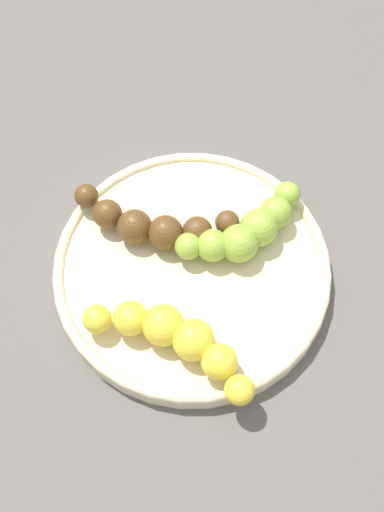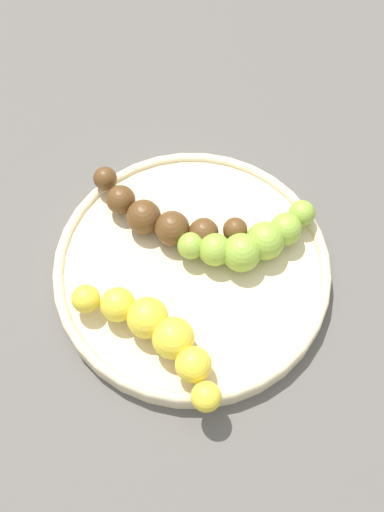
{
  "view_description": "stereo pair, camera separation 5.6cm",
  "coord_description": "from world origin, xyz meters",
  "px_view_note": "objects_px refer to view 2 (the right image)",
  "views": [
    {
      "loc": [
        0.25,
        -0.08,
        0.53
      ],
      "look_at": [
        0.0,
        0.0,
        0.04
      ],
      "focal_mm": 44.45,
      "sensor_mm": 36.0,
      "label": 1
    },
    {
      "loc": [
        0.26,
        -0.02,
        0.53
      ],
      "look_at": [
        0.0,
        0.0,
        0.04
      ],
      "focal_mm": 44.45,
      "sensor_mm": 36.0,
      "label": 2
    }
  ],
  "objects_px": {
    "banana_overripe": "(161,217)",
    "banana_green": "(251,240)",
    "banana_yellow": "(156,333)",
    "fruit_bowl": "(192,269)"
  },
  "relations": [
    {
      "from": "banana_overripe",
      "to": "banana_green",
      "type": "distance_m",
      "value": 0.09
    },
    {
      "from": "banana_green",
      "to": "banana_yellow",
      "type": "bearing_deg",
      "value": -61.5
    },
    {
      "from": "banana_yellow",
      "to": "banana_green",
      "type": "relative_size",
      "value": 0.92
    },
    {
      "from": "banana_yellow",
      "to": "banana_green",
      "type": "bearing_deg",
      "value": -3.73
    },
    {
      "from": "banana_green",
      "to": "banana_overripe",
      "type": "bearing_deg",
      "value": -125.28
    },
    {
      "from": "banana_yellow",
      "to": "fruit_bowl",
      "type": "bearing_deg",
      "value": 16.71
    },
    {
      "from": "fruit_bowl",
      "to": "banana_overripe",
      "type": "relative_size",
      "value": 1.83
    },
    {
      "from": "fruit_bowl",
      "to": "banana_yellow",
      "type": "relative_size",
      "value": 2.12
    },
    {
      "from": "fruit_bowl",
      "to": "banana_green",
      "type": "relative_size",
      "value": 1.94
    },
    {
      "from": "fruit_bowl",
      "to": "banana_green",
      "type": "distance_m",
      "value": 0.06
    }
  ]
}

